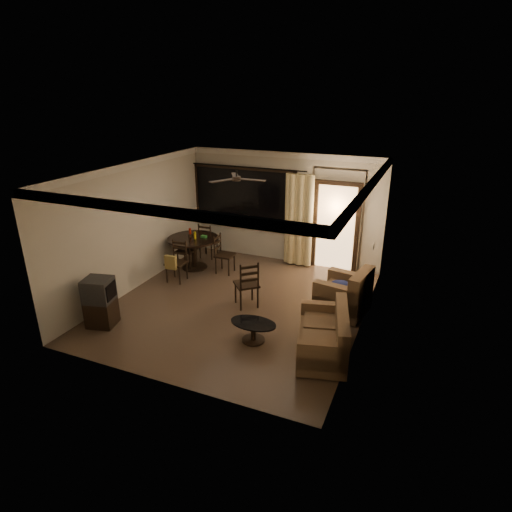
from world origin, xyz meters
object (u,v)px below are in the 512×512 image
at_px(coffee_table, 253,329).
at_px(dining_chair_south, 177,269).
at_px(armchair, 346,295).
at_px(dining_table, 194,244).
at_px(sofa, 326,337).
at_px(tv_cabinet, 100,302).
at_px(dining_chair_west, 188,256).
at_px(side_chair, 247,292).
at_px(dining_chair_east, 225,262).
at_px(dining_chair_north, 208,247).

bearing_deg(coffee_table, dining_chair_south, 148.12).
xyz_separation_m(armchair, coffee_table, (-1.28, -1.66, -0.14)).
height_order(dining_table, sofa, dining_table).
distance_m(dining_chair_south, tv_cabinet, 2.27).
distance_m(dining_chair_south, sofa, 4.23).
xyz_separation_m(dining_table, dining_chair_west, (-0.17, -0.03, -0.34)).
bearing_deg(side_chair, dining_chair_west, -72.39).
height_order(dining_table, armchair, dining_table).
height_order(dining_chair_south, side_chair, side_chair).
xyz_separation_m(dining_table, dining_chair_east, (0.83, 0.03, -0.34)).
bearing_deg(coffee_table, tv_cabinet, -168.14).
distance_m(armchair, side_chair, 2.00).
relative_size(dining_table, coffee_table, 1.50).
xyz_separation_m(dining_table, armchair, (3.97, -0.85, -0.24)).
height_order(dining_chair_east, coffee_table, dining_chair_east).
relative_size(dining_chair_south, dining_chair_north, 1.00).
xyz_separation_m(dining_chair_south, sofa, (3.94, -1.55, 0.01)).
bearing_deg(dining_chair_east, coffee_table, -146.06).
bearing_deg(dining_chair_south, dining_chair_east, 45.70).
bearing_deg(sofa, tv_cabinet, 175.34).
relative_size(tv_cabinet, coffee_table, 1.14).
bearing_deg(side_chair, sofa, 109.45).
xyz_separation_m(tv_cabinet, coffee_table, (2.87, 0.60, -0.23)).
height_order(dining_chair_west, dining_chair_east, same).
bearing_deg(sofa, dining_chair_north, 127.10).
bearing_deg(dining_chair_east, sofa, -129.99).
height_order(dining_chair_east, tv_cabinet, tv_cabinet).
bearing_deg(dining_chair_north, tv_cabinet, 85.60).
bearing_deg(armchair, tv_cabinet, -141.69).
height_order(dining_table, dining_chair_west, dining_table).
height_order(dining_chair_south, coffee_table, dining_chair_south).
bearing_deg(dining_chair_south, armchair, -2.04).
bearing_deg(dining_chair_north, dining_chair_west, 78.05).
distance_m(dining_chair_east, armchair, 3.26).
height_order(armchair, coffee_table, armchair).
relative_size(dining_chair_west, tv_cabinet, 0.99).
bearing_deg(side_chair, dining_chair_east, -90.49).
xyz_separation_m(tv_cabinet, sofa, (4.15, 0.71, -0.16)).
relative_size(dining_chair_north, coffee_table, 1.13).
height_order(dining_chair_east, dining_chair_north, same).
xyz_separation_m(dining_chair_north, tv_cabinet, (-0.15, -3.90, 0.20)).
relative_size(armchair, side_chair, 1.05).
bearing_deg(dining_chair_east, armchair, -107.82).
xyz_separation_m(dining_table, coffee_table, (2.69, -2.51, -0.38)).
distance_m(dining_chair_east, dining_chair_north, 1.15).
xyz_separation_m(dining_chair_east, sofa, (3.14, -2.43, 0.04)).
distance_m(dining_chair_west, dining_chair_north, 0.83).
xyz_separation_m(tv_cabinet, armchair, (4.16, 2.26, -0.10)).
bearing_deg(side_chair, dining_chair_south, -55.33).
bearing_deg(coffee_table, dining_chair_east, 126.11).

